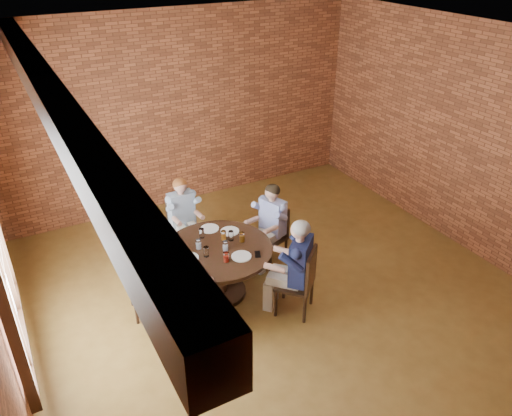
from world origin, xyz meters
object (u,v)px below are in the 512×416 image
chair_b (182,224)px  diner_d (186,299)px  diner_c (145,268)px  diner_a (270,225)px  chair_c (139,281)px  smartphone (257,254)px  diner_e (295,268)px  diner_b (184,218)px  chair_a (273,232)px  chair_e (302,280)px  chair_d (183,313)px  dining_table (218,262)px

chair_b → diner_d: diner_d is taller
diner_c → diner_a: bearing=-77.3°
diner_a → chair_c: diner_a is taller
diner_a → smartphone: size_ratio=8.94×
diner_d → smartphone: diner_d is taller
diner_c → diner_e: size_ratio=1.00×
diner_b → chair_a: bearing=-38.1°
chair_a → chair_b: size_ratio=1.01×
diner_b → chair_e: (0.83, -2.00, -0.12)m
diner_b → chair_d: bearing=-113.8°
chair_b → dining_table: bearing=-90.0°
chair_a → diner_b: bearing=-143.8°
diner_c → diner_d: bearing=-155.3°
diner_b → diner_d: size_ratio=0.97×
diner_e → chair_c: bearing=-69.6°
diner_c → chair_e: bearing=-112.2°
diner_e → smartphone: (-0.33, 0.41, 0.07)m
chair_d → diner_e: 1.52m
diner_c → chair_e: 2.01m
dining_table → diner_c: (-0.97, 0.12, 0.16)m
diner_a → smartphone: (-0.59, -0.70, 0.11)m
diner_b → smartphone: 1.59m
dining_table → chair_d: bearing=-137.6°
chair_c → diner_c: size_ratio=0.70×
chair_e → diner_e: (-0.06, 0.07, 0.17)m
diner_a → chair_b: bearing=-149.1°
chair_d → diner_e: diner_e is taller
chair_a → diner_e: bearing=-34.7°
diner_b → chair_c: bearing=-137.1°
chair_c → chair_d: 0.89m
diner_a → chair_b: 1.38m
dining_table → chair_d: size_ratio=1.58×
chair_c → smartphone: chair_c is taller
chair_e → smartphone: 0.66m
dining_table → diner_c: 0.99m
chair_a → diner_d: bearing=-78.6°
diner_c → chair_c: bearing=90.0°
chair_c → chair_d: chair_c is taller
diner_b → diner_e: 2.08m
diner_b → diner_c: 1.39m
chair_e → smartphone: size_ratio=6.63×
chair_c → chair_e: size_ratio=1.00×
diner_a → chair_b: size_ratio=1.43×
dining_table → chair_c: size_ratio=1.52×
chair_b → diner_c: bearing=-132.0°
diner_c → chair_d: size_ratio=1.48×
dining_table → chair_c: chair_c is taller
chair_b → diner_a: bearing=-43.4°
chair_e → diner_e: diner_e is taller
chair_c → diner_c: (0.09, -0.01, 0.17)m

